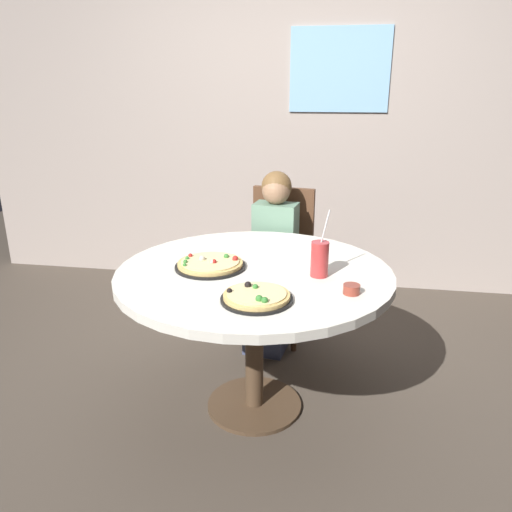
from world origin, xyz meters
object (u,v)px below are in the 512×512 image
(dining_table, at_px, (254,287))
(pizza_veggie, at_px, (210,264))
(sauce_bowl, at_px, (352,289))
(pizza_cheese, at_px, (257,297))
(soda_cup, at_px, (320,259))
(chair_wooden, at_px, (279,254))
(diner_child, at_px, (272,271))

(dining_table, height_order, pizza_veggie, pizza_veggie)
(sauce_bowl, bearing_deg, pizza_veggie, 162.52)
(pizza_cheese, height_order, soda_cup, soda_cup)
(chair_wooden, bearing_deg, pizza_veggie, -103.94)
(pizza_veggie, bearing_deg, pizza_cheese, -50.64)
(pizza_cheese, xyz_separation_m, sauce_bowl, (0.37, 0.13, 0.00))
(chair_wooden, distance_m, pizza_veggie, 0.95)
(diner_child, bearing_deg, dining_table, -89.16)
(dining_table, xyz_separation_m, soda_cup, (0.30, -0.03, 0.17))
(sauce_bowl, bearing_deg, diner_child, 116.37)
(chair_wooden, xyz_separation_m, sauce_bowl, (0.43, -1.09, 0.24))
(soda_cup, bearing_deg, chair_wooden, 107.56)
(chair_wooden, height_order, soda_cup, soda_cup)
(diner_child, distance_m, pizza_cheese, 1.09)
(pizza_cheese, relative_size, sauce_bowl, 4.15)
(dining_table, xyz_separation_m, pizza_cheese, (0.07, -0.35, 0.11))
(soda_cup, xyz_separation_m, sauce_bowl, (0.14, -0.18, -0.06))
(dining_table, xyz_separation_m, sauce_bowl, (0.44, -0.21, 0.11))
(chair_wooden, height_order, pizza_cheese, chair_wooden)
(dining_table, height_order, sauce_bowl, sauce_bowl)
(diner_child, relative_size, sauce_bowl, 15.46)
(sauce_bowl, bearing_deg, chair_wooden, 111.45)
(diner_child, distance_m, sauce_bowl, 1.06)
(pizza_cheese, height_order, sauce_bowl, pizza_cheese)
(dining_table, bearing_deg, pizza_cheese, -78.74)
(diner_child, xyz_separation_m, sauce_bowl, (0.45, -0.91, 0.29))
(soda_cup, bearing_deg, pizza_cheese, -126.54)
(soda_cup, bearing_deg, diner_child, 113.06)
(pizza_veggie, height_order, sauce_bowl, pizza_veggie)
(pizza_veggie, xyz_separation_m, sauce_bowl, (0.65, -0.20, 0.00))
(pizza_veggie, bearing_deg, sauce_bowl, -17.48)
(diner_child, xyz_separation_m, pizza_cheese, (0.08, -1.05, 0.28))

